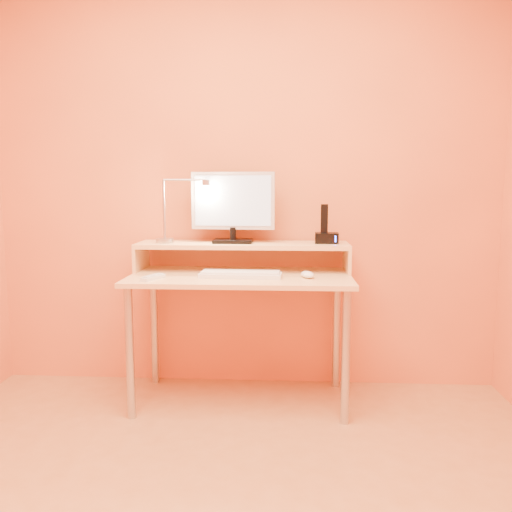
# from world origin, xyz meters

# --- Properties ---
(wall_back) EXTENTS (3.00, 0.04, 2.50)m
(wall_back) POSITION_xyz_m (0.00, 1.50, 1.25)
(wall_back) COLOR orange
(wall_back) RESTS_ON floor
(desk_leg_fl) EXTENTS (0.04, 0.04, 0.69)m
(desk_leg_fl) POSITION_xyz_m (-0.55, 0.93, 0.35)
(desk_leg_fl) COLOR #AFAFB1
(desk_leg_fl) RESTS_ON floor
(desk_leg_fr) EXTENTS (0.04, 0.04, 0.69)m
(desk_leg_fr) POSITION_xyz_m (0.55, 0.93, 0.35)
(desk_leg_fr) COLOR #AFAFB1
(desk_leg_fr) RESTS_ON floor
(desk_leg_bl) EXTENTS (0.04, 0.04, 0.69)m
(desk_leg_bl) POSITION_xyz_m (-0.55, 1.43, 0.35)
(desk_leg_bl) COLOR #AFAFB1
(desk_leg_bl) RESTS_ON floor
(desk_leg_br) EXTENTS (0.04, 0.04, 0.69)m
(desk_leg_br) POSITION_xyz_m (0.55, 1.43, 0.35)
(desk_leg_br) COLOR #AFAFB1
(desk_leg_br) RESTS_ON floor
(desk_lower) EXTENTS (1.20, 0.60, 0.02)m
(desk_lower) POSITION_xyz_m (0.00, 1.18, 0.71)
(desk_lower) COLOR #E7B97F
(desk_lower) RESTS_ON floor
(shelf_riser_left) EXTENTS (0.02, 0.30, 0.14)m
(shelf_riser_left) POSITION_xyz_m (-0.59, 1.33, 0.79)
(shelf_riser_left) COLOR #E7B97F
(shelf_riser_left) RESTS_ON desk_lower
(shelf_riser_right) EXTENTS (0.02, 0.30, 0.14)m
(shelf_riser_right) POSITION_xyz_m (0.59, 1.33, 0.79)
(shelf_riser_right) COLOR #E7B97F
(shelf_riser_right) RESTS_ON desk_lower
(desk_shelf) EXTENTS (1.20, 0.30, 0.02)m
(desk_shelf) POSITION_xyz_m (0.00, 1.33, 0.87)
(desk_shelf) COLOR #E7B97F
(desk_shelf) RESTS_ON desk_lower
(monitor_foot) EXTENTS (0.22, 0.16, 0.02)m
(monitor_foot) POSITION_xyz_m (-0.06, 1.33, 0.89)
(monitor_foot) COLOR black
(monitor_foot) RESTS_ON desk_shelf
(monitor_neck) EXTENTS (0.04, 0.04, 0.07)m
(monitor_neck) POSITION_xyz_m (-0.06, 1.33, 0.93)
(monitor_neck) COLOR black
(monitor_neck) RESTS_ON monitor_foot
(monitor_panel) EXTENTS (0.48, 0.06, 0.32)m
(monitor_panel) POSITION_xyz_m (-0.06, 1.34, 1.12)
(monitor_panel) COLOR silver
(monitor_panel) RESTS_ON monitor_neck
(monitor_back) EXTENTS (0.43, 0.04, 0.27)m
(monitor_back) POSITION_xyz_m (-0.06, 1.36, 1.12)
(monitor_back) COLOR black
(monitor_back) RESTS_ON monitor_panel
(monitor_screen) EXTENTS (0.43, 0.03, 0.28)m
(monitor_screen) POSITION_xyz_m (-0.06, 1.32, 1.12)
(monitor_screen) COLOR #ACC2DE
(monitor_screen) RESTS_ON monitor_panel
(lamp_base) EXTENTS (0.10, 0.10, 0.02)m
(lamp_base) POSITION_xyz_m (-0.44, 1.30, 0.89)
(lamp_base) COLOR #AFAFB1
(lamp_base) RESTS_ON desk_shelf
(lamp_post) EXTENTS (0.01, 0.01, 0.33)m
(lamp_post) POSITION_xyz_m (-0.44, 1.30, 1.07)
(lamp_post) COLOR #AFAFB1
(lamp_post) RESTS_ON lamp_base
(lamp_arm) EXTENTS (0.24, 0.01, 0.01)m
(lamp_arm) POSITION_xyz_m (-0.32, 1.30, 1.24)
(lamp_arm) COLOR #AFAFB1
(lamp_arm) RESTS_ON lamp_post
(lamp_head) EXTENTS (0.04, 0.04, 0.03)m
(lamp_head) POSITION_xyz_m (-0.20, 1.30, 1.22)
(lamp_head) COLOR #AFAFB1
(lamp_head) RESTS_ON lamp_arm
(lamp_bulb) EXTENTS (0.03, 0.03, 0.00)m
(lamp_bulb) POSITION_xyz_m (-0.20, 1.30, 1.20)
(lamp_bulb) COLOR #FFEAC6
(lamp_bulb) RESTS_ON lamp_head
(phone_dock) EXTENTS (0.13, 0.11, 0.06)m
(phone_dock) POSITION_xyz_m (0.48, 1.33, 0.91)
(phone_dock) COLOR black
(phone_dock) RESTS_ON desk_shelf
(phone_handset) EXTENTS (0.04, 0.03, 0.16)m
(phone_handset) POSITION_xyz_m (0.46, 1.33, 1.02)
(phone_handset) COLOR black
(phone_handset) RESTS_ON phone_dock
(phone_led) EXTENTS (0.01, 0.00, 0.04)m
(phone_led) POSITION_xyz_m (0.52, 1.28, 0.91)
(phone_led) COLOR #3248FF
(phone_led) RESTS_ON phone_dock
(keyboard) EXTENTS (0.44, 0.16, 0.02)m
(keyboard) POSITION_xyz_m (0.01, 1.11, 0.73)
(keyboard) COLOR silver
(keyboard) RESTS_ON desk_lower
(mouse) EXTENTS (0.09, 0.12, 0.04)m
(mouse) POSITION_xyz_m (0.36, 1.10, 0.74)
(mouse) COLOR white
(mouse) RESTS_ON desk_lower
(remote_control) EXTENTS (0.10, 0.16, 0.02)m
(remote_control) POSITION_xyz_m (-0.44, 1.01, 0.73)
(remote_control) COLOR silver
(remote_control) RESTS_ON desk_lower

